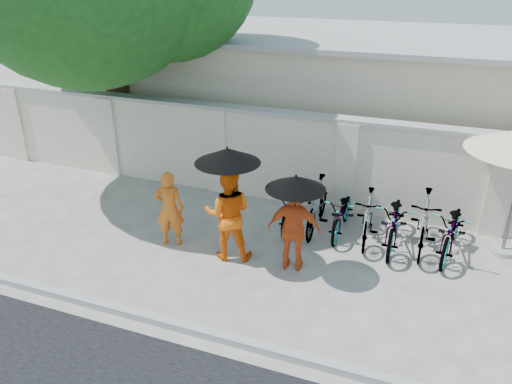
% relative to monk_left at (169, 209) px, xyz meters
% --- Properties ---
extents(ground, '(80.00, 80.00, 0.00)m').
position_rel_monk_left_xyz_m(ground, '(0.83, -0.48, -0.76)').
color(ground, '#B3ABA1').
extents(kerb, '(40.00, 0.16, 0.12)m').
position_rel_monk_left_xyz_m(kerb, '(0.83, -2.18, -0.70)').
color(kerb, '#9F9F9D').
rests_on(kerb, ground).
extents(compound_wall, '(20.00, 0.30, 2.00)m').
position_rel_monk_left_xyz_m(compound_wall, '(1.83, 2.72, 0.24)').
color(compound_wall, white).
rests_on(compound_wall, ground).
extents(building_behind, '(14.00, 6.00, 3.20)m').
position_rel_monk_left_xyz_m(building_behind, '(2.83, 6.52, 0.84)').
color(building_behind, beige).
rests_on(building_behind, ground).
extents(monk_left, '(0.63, 0.51, 1.51)m').
position_rel_monk_left_xyz_m(monk_left, '(0.00, 0.00, 0.00)').
color(monk_left, orange).
rests_on(monk_left, ground).
extents(monk_center, '(1.02, 0.90, 1.78)m').
position_rel_monk_left_xyz_m(monk_center, '(1.24, -0.03, 0.13)').
color(monk_center, '#FF660C').
rests_on(monk_center, ground).
extents(parasol_center, '(1.14, 1.14, 1.16)m').
position_rel_monk_left_xyz_m(parasol_center, '(1.29, -0.11, 1.28)').
color(parasol_center, black).
rests_on(parasol_center, ground).
extents(monk_right, '(0.97, 0.50, 1.58)m').
position_rel_monk_left_xyz_m(monk_right, '(2.47, 0.00, 0.04)').
color(monk_right, '#DE531C').
rests_on(monk_right, ground).
extents(parasol_right, '(1.01, 1.01, 0.93)m').
position_rel_monk_left_xyz_m(parasol_right, '(2.49, -0.08, 0.95)').
color(parasol_right, black).
rests_on(parasol_right, ground).
extents(bike_0, '(0.68, 1.67, 0.86)m').
position_rel_monk_left_xyz_m(bike_0, '(1.97, 1.56, -0.33)').
color(bike_0, slate).
rests_on(bike_0, ground).
extents(bike_1, '(0.57, 1.82, 1.08)m').
position_rel_monk_left_xyz_m(bike_1, '(2.49, 1.58, -0.21)').
color(bike_1, slate).
rests_on(bike_1, ground).
extents(bike_2, '(0.58, 1.64, 0.86)m').
position_rel_monk_left_xyz_m(bike_2, '(3.00, 1.60, -0.33)').
color(bike_2, slate).
rests_on(bike_2, ground).
extents(bike_3, '(0.59, 1.69, 1.00)m').
position_rel_monk_left_xyz_m(bike_3, '(3.52, 1.49, -0.26)').
color(bike_3, slate).
rests_on(bike_3, ground).
extents(bike_4, '(0.73, 1.96, 1.02)m').
position_rel_monk_left_xyz_m(bike_4, '(4.04, 1.46, -0.25)').
color(bike_4, slate).
rests_on(bike_4, ground).
extents(bike_5, '(0.54, 1.86, 1.11)m').
position_rel_monk_left_xyz_m(bike_5, '(4.56, 1.55, -0.20)').
color(bike_5, slate).
rests_on(bike_5, ground).
extents(bike_6, '(0.91, 1.97, 1.00)m').
position_rel_monk_left_xyz_m(bike_6, '(5.07, 1.52, -0.26)').
color(bike_6, slate).
rests_on(bike_6, ground).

